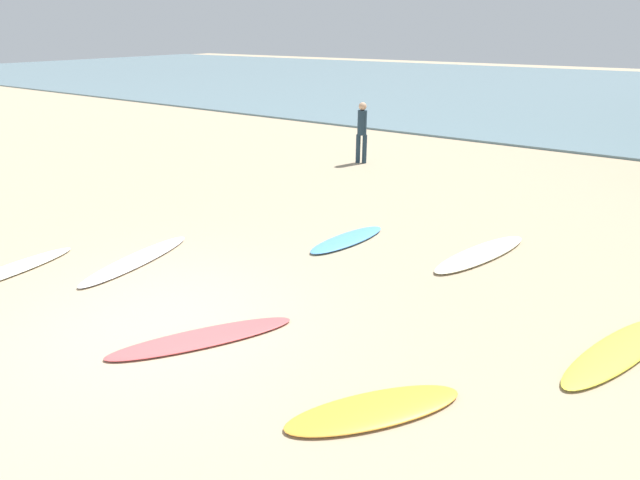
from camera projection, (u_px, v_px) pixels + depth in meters
name	position (u px, v px, depth m)	size (l,w,h in m)	color
ground_plane	(161.00, 321.00, 7.27)	(120.00, 120.00, 0.00)	tan
ocean_water	(576.00, 90.00, 33.83)	(120.00, 40.00, 0.08)	slate
surfboard_0	(136.00, 260.00, 9.11)	(0.52, 2.45, 0.07)	white
surfboard_1	(375.00, 410.00, 5.54)	(0.57, 2.05, 0.07)	orange
surfboard_2	(619.00, 351.00, 6.54)	(0.52, 2.58, 0.08)	yellow
surfboard_3	(202.00, 338.00, 6.83)	(0.49, 2.49, 0.06)	#DD4E50
surfboard_4	(481.00, 254.00, 9.35)	(0.56, 2.59, 0.09)	beige
surfboard_5	(347.00, 239.00, 9.98)	(0.53, 1.95, 0.08)	#4F96DF
surfboard_6	(9.00, 271.00, 8.71)	(0.52, 2.31, 0.07)	silver
beachgoer_near	(362.00, 129.00, 15.40)	(0.36, 0.36, 1.84)	#1E3342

